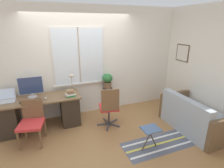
# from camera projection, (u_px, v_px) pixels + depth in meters

# --- Properties ---
(ground_plane) EXTENTS (14.00, 14.00, 0.00)m
(ground_plane) POSITION_uv_depth(u_px,v_px,m) (91.00, 125.00, 4.12)
(ground_plane) COLOR #9E7042
(wall_back_with_window) EXTENTS (9.00, 0.12, 2.70)m
(wall_back_with_window) POSITION_uv_depth(u_px,v_px,m) (82.00, 63.00, 4.33)
(wall_back_with_window) COLOR white
(wall_back_with_window) RESTS_ON ground_plane
(wall_right_with_picture) EXTENTS (0.08, 9.00, 2.70)m
(wall_right_with_picture) POSITION_uv_depth(u_px,v_px,m) (187.00, 60.00, 4.59)
(wall_right_with_picture) COLOR white
(wall_right_with_picture) RESTS_ON ground_plane
(desk) EXTENTS (1.77, 0.65, 0.72)m
(desk) POSITION_uv_depth(u_px,v_px,m) (40.00, 112.00, 3.92)
(desk) COLOR brown
(desk) RESTS_ON ground_plane
(laptop) EXTENTS (0.36, 0.31, 0.24)m
(laptop) POSITION_uv_depth(u_px,v_px,m) (6.00, 99.00, 3.64)
(laptop) COLOR #B7B7BC
(laptop) RESTS_ON desk
(monitor) EXTENTS (0.51, 0.19, 0.47)m
(monitor) POSITION_uv_depth(u_px,v_px,m) (31.00, 87.00, 3.80)
(monitor) COLOR silver
(monitor) RESTS_ON desk
(keyboard) EXTENTS (0.42, 0.14, 0.02)m
(keyboard) POSITION_uv_depth(u_px,v_px,m) (31.00, 101.00, 3.64)
(keyboard) COLOR black
(keyboard) RESTS_ON desk
(mouse) EXTENTS (0.05, 0.08, 0.04)m
(mouse) POSITION_uv_depth(u_px,v_px,m) (45.00, 98.00, 3.75)
(mouse) COLOR silver
(mouse) RESTS_ON desk
(desk_lamp) EXTENTS (0.14, 0.14, 0.44)m
(desk_lamp) POSITION_uv_depth(u_px,v_px,m) (72.00, 79.00, 4.05)
(desk_lamp) COLOR #BCB299
(desk_lamp) RESTS_ON desk
(book_stack) EXTENTS (0.23, 0.20, 0.14)m
(book_stack) POSITION_uv_depth(u_px,v_px,m) (71.00, 93.00, 3.89)
(book_stack) COLOR green
(book_stack) RESTS_ON desk
(desk_chair_wooden) EXTENTS (0.53, 0.54, 0.84)m
(desk_chair_wooden) POSITION_uv_depth(u_px,v_px,m) (32.00, 121.00, 3.41)
(desk_chair_wooden) COLOR brown
(desk_chair_wooden) RESTS_ON ground_plane
(office_chair_swivel) EXTENTS (0.54, 0.55, 0.96)m
(office_chair_swivel) POSITION_uv_depth(u_px,v_px,m) (109.00, 107.00, 3.91)
(office_chair_swivel) COLOR #47474C
(office_chair_swivel) RESTS_ON ground_plane
(couch_loveseat) EXTENTS (0.83, 1.49, 0.79)m
(couch_loveseat) POSITION_uv_depth(u_px,v_px,m) (194.00, 118.00, 3.88)
(couch_loveseat) COLOR #9EA8B2
(couch_loveseat) RESTS_ON ground_plane
(plant_stand) EXTENTS (0.26, 0.26, 0.65)m
(plant_stand) POSITION_uv_depth(u_px,v_px,m) (108.00, 91.00, 4.66)
(plant_stand) COLOR #333338
(plant_stand) RESTS_ON ground_plane
(potted_plant) EXTENTS (0.26, 0.26, 0.39)m
(potted_plant) POSITION_uv_depth(u_px,v_px,m) (108.00, 80.00, 4.57)
(potted_plant) COLOR brown
(potted_plant) RESTS_ON plant_stand
(floor_rug_striped) EXTENTS (1.45, 0.59, 0.01)m
(floor_rug_striped) POSITION_uv_depth(u_px,v_px,m) (158.00, 144.00, 3.45)
(floor_rug_striped) COLOR #565B6B
(floor_rug_striped) RESTS_ON ground_plane
(folding_stool) EXTENTS (0.34, 0.28, 0.45)m
(folding_stool) POSITION_uv_depth(u_px,v_px,m) (151.00, 131.00, 3.21)
(folding_stool) COLOR slate
(folding_stool) RESTS_ON ground_plane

